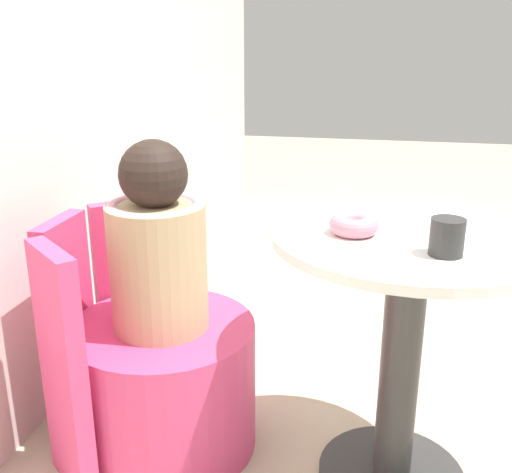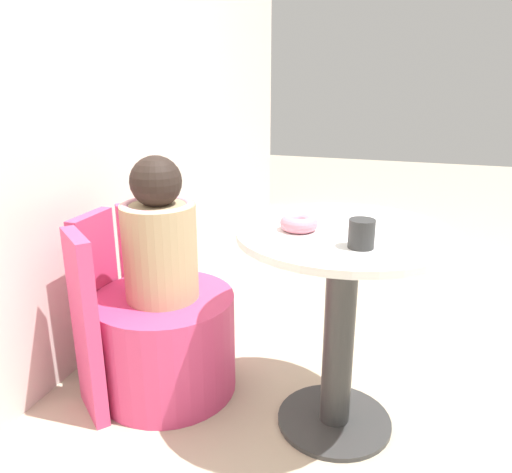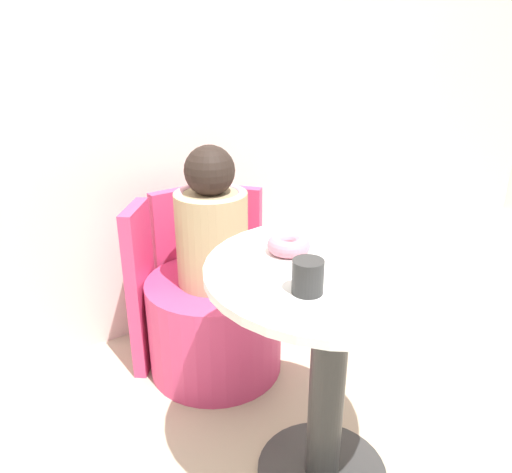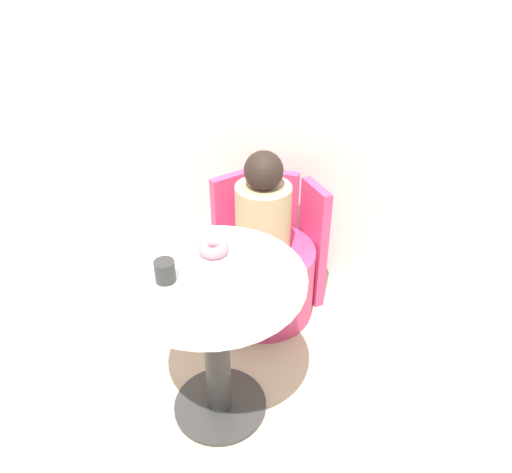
{
  "view_description": "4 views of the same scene",
  "coord_description": "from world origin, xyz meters",
  "px_view_note": "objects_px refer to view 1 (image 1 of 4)",
  "views": [
    {
      "loc": [
        -1.45,
        0.06,
        1.2
      ],
      "look_at": [
        0.0,
        0.37,
        0.7
      ],
      "focal_mm": 42.0,
      "sensor_mm": 36.0,
      "label": 1
    },
    {
      "loc": [
        -1.52,
        -0.22,
        1.22
      ],
      "look_at": [
        0.0,
        0.28,
        0.69
      ],
      "focal_mm": 35.0,
      "sensor_mm": 36.0,
      "label": 2
    },
    {
      "loc": [
        -0.84,
        -0.88,
        1.32
      ],
      "look_at": [
        0.01,
        0.33,
        0.71
      ],
      "focal_mm": 35.0,
      "sensor_mm": 36.0,
      "label": 3
    },
    {
      "loc": [
        0.56,
        -1.37,
        1.88
      ],
      "look_at": [
        0.07,
        0.37,
        0.67
      ],
      "focal_mm": 35.0,
      "sensor_mm": 36.0,
      "label": 4
    }
  ],
  "objects_px": {
    "child_figure": "(157,247)",
    "donut": "(354,225)",
    "round_table": "(404,315)",
    "cup": "(447,237)",
    "tub_chair": "(165,385)"
  },
  "relations": [
    {
      "from": "child_figure",
      "to": "donut",
      "type": "height_order",
      "value": "child_figure"
    },
    {
      "from": "round_table",
      "to": "cup",
      "type": "bearing_deg",
      "value": -156.57
    },
    {
      "from": "child_figure",
      "to": "cup",
      "type": "relative_size",
      "value": 6.44
    },
    {
      "from": "tub_chair",
      "to": "cup",
      "type": "height_order",
      "value": "cup"
    },
    {
      "from": "round_table",
      "to": "donut",
      "type": "relative_size",
      "value": 6.06
    },
    {
      "from": "cup",
      "to": "child_figure",
      "type": "bearing_deg",
      "value": 77.26
    },
    {
      "from": "round_table",
      "to": "donut",
      "type": "height_order",
      "value": "donut"
    },
    {
      "from": "tub_chair",
      "to": "cup",
      "type": "distance_m",
      "value": 0.96
    },
    {
      "from": "donut",
      "to": "cup",
      "type": "height_order",
      "value": "cup"
    },
    {
      "from": "tub_chair",
      "to": "donut",
      "type": "distance_m",
      "value": 0.78
    },
    {
      "from": "child_figure",
      "to": "donut",
      "type": "xyz_separation_m",
      "value": [
        -0.06,
        -0.54,
        0.12
      ]
    },
    {
      "from": "round_table",
      "to": "child_figure",
      "type": "height_order",
      "value": "child_figure"
    },
    {
      "from": "donut",
      "to": "cup",
      "type": "distance_m",
      "value": 0.24
    },
    {
      "from": "child_figure",
      "to": "tub_chair",
      "type": "bearing_deg",
      "value": 79.38
    },
    {
      "from": "round_table",
      "to": "donut",
      "type": "bearing_deg",
      "value": 108.15
    }
  ]
}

